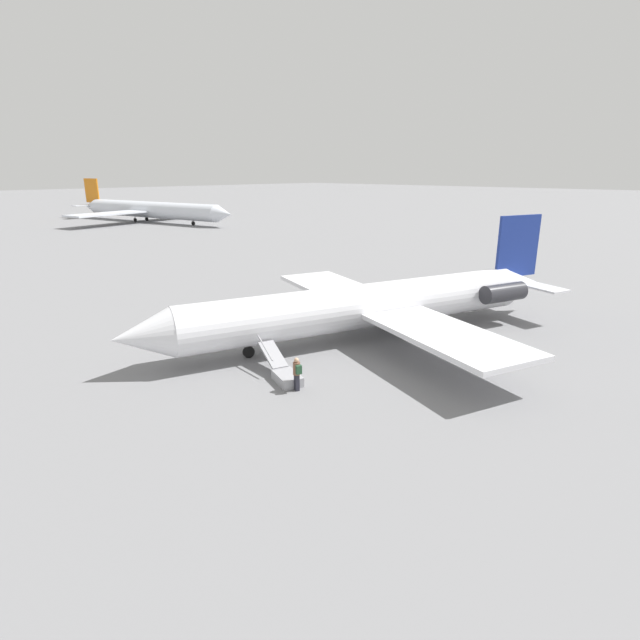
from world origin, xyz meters
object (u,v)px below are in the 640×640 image
passenger (297,372)px  airplane_far_left (149,209)px  boarding_stairs (284,373)px  airplane_main (377,304)px

passenger → airplane_far_left: bearing=-4.2°
boarding_stairs → airplane_main: bearing=-64.5°
boarding_stairs → passenger: bearing=-177.5°
airplane_far_left → passenger: (36.83, 84.10, -1.61)m
boarding_stairs → airplane_far_left: bearing=-4.3°
airplane_main → boarding_stairs: size_ratio=7.33×
airplane_far_left → passenger: airplane_far_left is taller
airplane_main → boarding_stairs: bearing=25.5°
airplane_main → passenger: size_ratio=17.38×
airplane_main → passenger: bearing=33.6°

